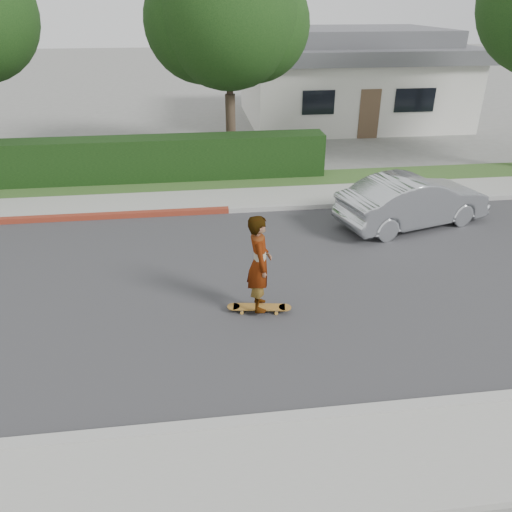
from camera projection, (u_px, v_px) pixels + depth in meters
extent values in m
plane|color=slate|center=(197.00, 286.00, 10.80)|extent=(120.00, 120.00, 0.00)
cube|color=#2D2D30|center=(197.00, 286.00, 10.79)|extent=(60.00, 8.00, 0.01)
cube|color=#9E9E99|center=(204.00, 428.00, 7.15)|extent=(60.00, 0.20, 0.15)
cube|color=gray|center=(206.00, 482.00, 6.36)|extent=(60.00, 1.60, 0.12)
cube|color=#9E9E99|center=(194.00, 212.00, 14.37)|extent=(60.00, 0.20, 0.15)
cube|color=maroon|center=(13.00, 220.00, 13.81)|extent=(12.00, 0.21, 0.15)
cube|color=gray|center=(193.00, 201.00, 15.17)|extent=(60.00, 1.60, 0.12)
cube|color=#2D4C1E|center=(193.00, 184.00, 16.59)|extent=(60.00, 1.60, 0.10)
cube|color=black|center=(100.00, 162.00, 16.45)|extent=(15.00, 1.00, 1.50)
cylinder|color=#33261C|center=(231.00, 130.00, 18.31)|extent=(0.36, 0.36, 2.52)
cylinder|color=#33261C|center=(230.00, 75.00, 17.44)|extent=(0.24, 0.24, 2.10)
sphere|color=black|center=(228.00, 15.00, 16.57)|extent=(4.80, 4.80, 4.80)
sphere|color=black|center=(204.00, 22.00, 16.93)|extent=(4.08, 4.08, 4.08)
sphere|color=black|center=(254.00, 25.00, 17.08)|extent=(3.84, 3.84, 3.84)
cube|color=beige|center=(348.00, 89.00, 25.10)|extent=(10.00, 8.00, 3.00)
cube|color=#4C4C51|center=(351.00, 50.00, 24.27)|extent=(10.60, 8.60, 0.60)
cube|color=#4C4C51|center=(352.00, 37.00, 24.00)|extent=(8.40, 6.40, 0.80)
cube|color=black|center=(318.00, 102.00, 21.23)|extent=(1.40, 0.06, 1.00)
cube|color=black|center=(415.00, 100.00, 21.72)|extent=(1.80, 0.06, 1.00)
cube|color=brown|center=(369.00, 114.00, 21.74)|extent=(0.90, 0.06, 2.10)
cylinder|color=#BE8834|center=(242.00, 313.00, 9.82)|extent=(0.07, 0.05, 0.07)
cylinder|color=#BE8834|center=(242.00, 307.00, 9.99)|extent=(0.07, 0.05, 0.07)
cylinder|color=#BE8834|center=(276.00, 313.00, 9.80)|extent=(0.07, 0.05, 0.07)
cylinder|color=#BE8834|center=(276.00, 308.00, 9.97)|extent=(0.07, 0.05, 0.07)
cube|color=silver|center=(242.00, 308.00, 9.88)|extent=(0.09, 0.21, 0.03)
cube|color=silver|center=(276.00, 308.00, 9.86)|extent=(0.09, 0.21, 0.03)
cube|color=brown|center=(259.00, 307.00, 9.86)|extent=(1.05, 0.40, 0.02)
cylinder|color=brown|center=(234.00, 307.00, 9.87)|extent=(0.28, 0.28, 0.02)
cylinder|color=brown|center=(285.00, 307.00, 9.85)|extent=(0.28, 0.28, 0.02)
imported|color=white|center=(259.00, 263.00, 9.41)|extent=(0.48, 0.72, 1.94)
imported|color=silver|center=(413.00, 201.00, 13.45)|extent=(4.43, 2.55, 1.38)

